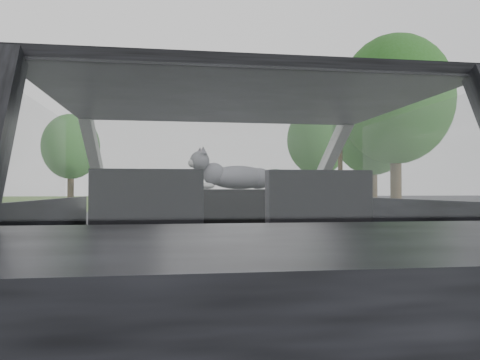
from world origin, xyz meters
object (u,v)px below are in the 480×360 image
object	(u,v)px
other_car	(155,195)
highway_sign	(275,187)
subject_car	(225,239)
cat	(239,176)
utility_pole	(340,137)

from	to	relation	value
other_car	highway_sign	size ratio (longest dim) A/B	1.91
subject_car	other_car	xyz separation A→B (m)	(-1.10, 21.35, -0.01)
cat	other_car	xyz separation A→B (m)	(-1.27, 20.71, -0.38)
cat	utility_pole	size ratio (longest dim) A/B	0.09
cat	highway_sign	size ratio (longest dim) A/B	0.28
subject_car	highway_sign	xyz separation A→B (m)	(6.10, 25.96, 0.41)
cat	highway_sign	xyz separation A→B (m)	(5.93, 25.31, 0.05)
highway_sign	cat	bearing A→B (deg)	-115.21
cat	subject_car	bearing A→B (deg)	-119.37
highway_sign	other_car	bearing A→B (deg)	-159.43
subject_car	cat	size ratio (longest dim) A/B	6.34
other_car	highway_sign	bearing A→B (deg)	37.60
cat	highway_sign	distance (m)	26.00
subject_car	cat	world-z (taller)	subject_car
subject_car	cat	distance (m)	0.76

